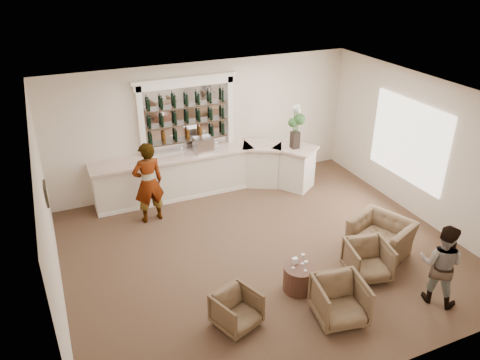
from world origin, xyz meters
name	(u,v)px	position (x,y,z in m)	size (l,w,h in m)	color
ground	(264,252)	(0.00, 0.00, 0.00)	(8.00, 8.00, 0.00)	brown
room_shell	(258,136)	(0.16, 0.71, 2.34)	(8.04, 7.02, 3.32)	beige
bar_counter	(207,172)	(-0.16, 3.00, 0.57)	(5.72, 1.80, 1.14)	silver
back_bar_alcove	(187,115)	(-0.50, 3.41, 2.03)	(2.64, 0.25, 3.00)	white
cocktail_table	(299,278)	(0.07, -1.34, 0.25)	(0.60, 0.60, 0.50)	#4F2E22
sommelier	(148,183)	(-1.85, 2.23, 0.97)	(0.71, 0.47, 1.94)	gray
guest	(441,264)	(2.18, -2.57, 0.78)	(0.76, 0.59, 1.56)	gray
armchair_left	(237,310)	(-1.36, -1.73, 0.32)	(0.69, 0.71, 0.64)	brown
armchair_center	(340,301)	(0.31, -2.29, 0.39)	(0.82, 0.85, 0.77)	brown
armchair_right	(368,260)	(1.48, -1.51, 0.37)	(0.78, 0.80, 0.73)	brown
armchair_far	(381,237)	(2.23, -0.96, 0.37)	(1.15, 1.01, 0.75)	brown
espresso_machine	(203,145)	(-0.23, 3.03, 1.33)	(0.44, 0.37, 0.39)	silver
flower_vase	(296,124)	(2.01, 2.36, 1.79)	(0.31, 0.31, 1.16)	black
wine_glass_bar_left	(217,147)	(0.11, 3.00, 1.25)	(0.07, 0.07, 0.21)	white
wine_glass_bar_right	(182,152)	(-0.80, 3.01, 1.25)	(0.07, 0.07, 0.21)	white
wine_glass_tbl_a	(294,263)	(-0.05, -1.31, 0.60)	(0.07, 0.07, 0.21)	white
wine_glass_tbl_b	(303,259)	(0.17, -1.26, 0.60)	(0.07, 0.07, 0.21)	white
wine_glass_tbl_c	(306,266)	(0.11, -1.47, 0.60)	(0.07, 0.07, 0.21)	white
napkin_holder	(295,261)	(0.05, -1.20, 0.56)	(0.08, 0.08, 0.12)	white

